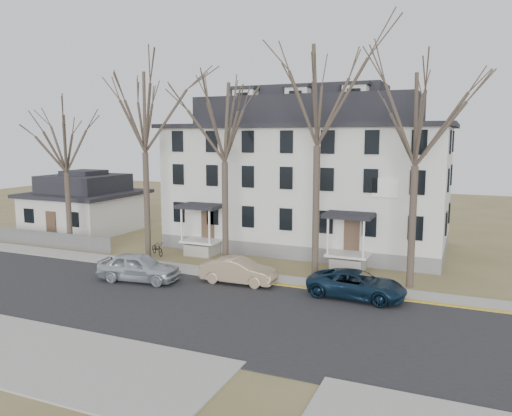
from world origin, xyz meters
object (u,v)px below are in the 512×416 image
at_px(boarding_house, 308,176).
at_px(car_silver, 139,268).
at_px(tree_center, 318,88).
at_px(small_house, 85,206).
at_px(car_navy, 357,285).
at_px(bicycle_left, 157,249).
at_px(tree_mid_left, 224,116).
at_px(car_tan, 238,271).
at_px(tree_bungalow, 65,140).
at_px(tree_mid_right, 417,113).
at_px(tree_far_left, 144,106).

distance_m(boarding_house, car_silver, 15.25).
height_order(boarding_house, tree_center, tree_center).
height_order(small_house, car_navy, small_house).
relative_size(small_house, bicycle_left, 4.72).
xyz_separation_m(tree_mid_left, car_tan, (2.43, -3.22, -8.88)).
bearing_deg(small_house, tree_bungalow, -57.16).
bearing_deg(tree_mid_left, car_silver, -121.21).
xyz_separation_m(small_house, car_tan, (19.43, -9.41, -1.53)).
xyz_separation_m(tree_mid_right, bicycle_left, (-17.22, 0.70, -9.12)).
bearing_deg(tree_mid_left, boarding_house, 69.80).
bearing_deg(boarding_house, car_navy, -61.37).
distance_m(tree_mid_right, car_silver, 17.76).
xyz_separation_m(tree_center, car_silver, (-9.07, -5.07, -10.27)).
height_order(small_house, car_tan, small_house).
xyz_separation_m(small_house, tree_mid_right, (28.50, -6.20, 7.35)).
bearing_deg(tree_far_left, small_house, 150.61).
bearing_deg(boarding_house, tree_center, -69.80).
xyz_separation_m(boarding_house, tree_mid_left, (-3.00, -8.15, 4.22)).
height_order(tree_center, car_silver, tree_center).
bearing_deg(bicycle_left, tree_center, -59.64).
bearing_deg(tree_bungalow, tree_mid_right, 0.00).
bearing_deg(tree_far_left, tree_bungalow, 180.00).
relative_size(tree_center, car_tan, 3.36).
bearing_deg(tree_mid_left, tree_mid_right, 0.00).
bearing_deg(boarding_house, car_silver, -114.66).
bearing_deg(tree_far_left, tree_mid_left, 0.00).
bearing_deg(car_navy, boarding_house, 32.32).
distance_m(tree_mid_left, bicycle_left, 10.79).
bearing_deg(tree_mid_left, tree_bungalow, 180.00).
xyz_separation_m(tree_mid_right, tree_bungalow, (-24.50, 0.00, -1.48)).
bearing_deg(tree_mid_left, car_navy, -18.98).
distance_m(small_house, tree_far_left, 15.00).
xyz_separation_m(tree_far_left, tree_mid_left, (6.00, 0.00, -0.74)).
height_order(tree_mid_left, tree_mid_right, same).
xyz_separation_m(tree_mid_right, car_tan, (-9.07, -3.22, -8.88)).
relative_size(tree_mid_left, car_silver, 2.65).
height_order(car_silver, car_tan, car_silver).
bearing_deg(tree_center, bicycle_left, 176.58).
relative_size(small_house, tree_bungalow, 0.81).
distance_m(small_house, tree_center, 25.41).
relative_size(small_house, car_navy, 1.72).
xyz_separation_m(boarding_house, car_tan, (-0.57, -11.37, -4.66)).
bearing_deg(tree_bungalow, tree_mid_left, 0.00).
height_order(boarding_house, bicycle_left, boarding_house).
relative_size(tree_mid_left, car_tan, 2.91).
bearing_deg(tree_far_left, car_silver, -60.02).
height_order(tree_center, car_tan, tree_center).
relative_size(tree_far_left, tree_mid_right, 1.08).
distance_m(boarding_house, tree_mid_left, 9.66).
distance_m(tree_mid_left, tree_center, 6.18).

